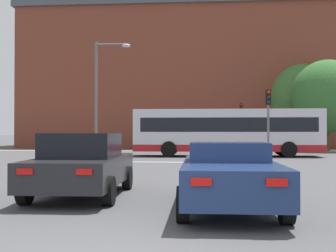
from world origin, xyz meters
TOP-DOWN VIEW (x-y plane):
  - stop_line_strip at (0.00, 17.63)m, footprint 7.61×0.30m
  - far_pavement at (0.00, 31.30)m, footprint 68.46×2.50m
  - brick_civic_building at (-1.28, 41.51)m, footprint 32.11×12.76m
  - car_saloon_left at (-1.74, 5.71)m, footprint 2.12×4.29m
  - car_roadster_right at (1.74, 4.25)m, footprint 2.00×4.48m
  - bus_crossing_lead at (2.95, 23.30)m, footprint 12.07×2.74m
  - traffic_light_far_right at (4.64, 30.82)m, footprint 0.26×0.31m
  - traffic_light_near_right at (4.76, 17.90)m, footprint 0.26×0.31m
  - street_lamp_junction at (-4.54, 19.81)m, footprint 2.12×0.36m
  - pedestrian_waiting at (3.07, 30.71)m, footprint 0.28×0.43m
  - pedestrian_walking_east at (7.48, 31.59)m, footprint 0.40×0.46m
  - pedestrian_walking_west at (3.11, 31.60)m, footprint 0.45×0.42m
  - tree_by_building at (10.79, 36.02)m, footprint 6.12×6.12m
  - tree_kerbside at (11.81, 31.49)m, footprint 5.87×5.87m
  - tree_distant at (10.30, 35.97)m, footprint 5.03×5.03m

SIDE VIEW (x-z plane):
  - stop_line_strip at x=0.00m, z-range 0.00..0.01m
  - far_pavement at x=0.00m, z-range 0.00..0.01m
  - car_roadster_right at x=1.74m, z-range 0.01..1.38m
  - car_saloon_left at x=-1.74m, z-range 0.00..1.56m
  - pedestrian_walking_west at x=3.11m, z-range 0.15..1.85m
  - pedestrian_waiting at x=3.07m, z-range 0.17..2.01m
  - pedestrian_walking_east at x=7.48m, z-range 0.18..2.02m
  - bus_crossing_lead at x=2.95m, z-range 0.11..3.16m
  - traffic_light_near_right at x=4.76m, z-range 0.68..4.49m
  - traffic_light_far_right at x=4.64m, z-range 0.70..4.71m
  - tree_distant at x=10.30m, z-range 0.78..7.65m
  - street_lamp_junction at x=-4.54m, z-range 0.79..7.69m
  - tree_kerbside at x=11.81m, z-range 0.73..8.36m
  - tree_by_building at x=10.79m, z-range 0.81..8.85m
  - brick_civic_building at x=-1.28m, z-range -3.22..19.43m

